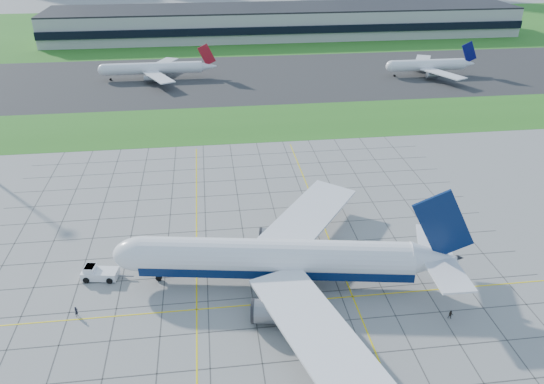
{
  "coord_description": "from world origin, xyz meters",
  "views": [
    {
      "loc": [
        -6.09,
        -75.52,
        61.29
      ],
      "look_at": [
        6.99,
        27.01,
        7.0
      ],
      "focal_mm": 35.0,
      "sensor_mm": 36.0,
      "label": 1
    }
  ],
  "objects_px": {
    "pushback_tug": "(98,273)",
    "distant_jet_2": "(429,65)",
    "crew_near": "(76,312)",
    "distant_jet_1": "(155,68)",
    "crew_far": "(451,315)",
    "airliner": "(278,259)"
  },
  "relations": [
    {
      "from": "crew_near",
      "to": "distant_jet_1",
      "type": "xyz_separation_m",
      "value": [
        3.56,
        149.03,
        3.52
      ]
    },
    {
      "from": "airliner",
      "to": "distant_jet_1",
      "type": "relative_size",
      "value": 1.4
    },
    {
      "from": "pushback_tug",
      "to": "distant_jet_2",
      "type": "xyz_separation_m",
      "value": [
        116.86,
        129.06,
        3.28
      ]
    },
    {
      "from": "pushback_tug",
      "to": "distant_jet_1",
      "type": "distance_m",
      "value": 138.51
    },
    {
      "from": "airliner",
      "to": "distant_jet_2",
      "type": "height_order",
      "value": "airliner"
    },
    {
      "from": "airliner",
      "to": "distant_jet_2",
      "type": "xyz_separation_m",
      "value": [
        83.32,
        134.95,
        -1.1
      ]
    },
    {
      "from": "pushback_tug",
      "to": "crew_near",
      "type": "distance_m",
      "value": 10.76
    },
    {
      "from": "crew_near",
      "to": "crew_far",
      "type": "bearing_deg",
      "value": -74.43
    },
    {
      "from": "crew_near",
      "to": "distant_jet_2",
      "type": "bearing_deg",
      "value": -16.98
    },
    {
      "from": "airliner",
      "to": "crew_near",
      "type": "distance_m",
      "value": 36.17
    },
    {
      "from": "crew_far",
      "to": "distant_jet_2",
      "type": "xyz_separation_m",
      "value": [
        55.5,
        148.38,
        3.63
      ]
    },
    {
      "from": "distant_jet_1",
      "to": "distant_jet_2",
      "type": "bearing_deg",
      "value": -4.66
    },
    {
      "from": "distant_jet_2",
      "to": "crew_near",
      "type": "bearing_deg",
      "value": -130.41
    },
    {
      "from": "crew_far",
      "to": "distant_jet_2",
      "type": "distance_m",
      "value": 158.46
    },
    {
      "from": "pushback_tug",
      "to": "crew_far",
      "type": "height_order",
      "value": "pushback_tug"
    },
    {
      "from": "crew_near",
      "to": "distant_jet_2",
      "type": "height_order",
      "value": "distant_jet_2"
    },
    {
      "from": "crew_near",
      "to": "distant_jet_1",
      "type": "relative_size",
      "value": 0.04
    },
    {
      "from": "pushback_tug",
      "to": "crew_far",
      "type": "relative_size",
      "value": 5.75
    },
    {
      "from": "airliner",
      "to": "crew_far",
      "type": "relative_size",
      "value": 37.75
    },
    {
      "from": "airliner",
      "to": "distant_jet_2",
      "type": "relative_size",
      "value": 1.52
    },
    {
      "from": "pushback_tug",
      "to": "distant_jet_2",
      "type": "relative_size",
      "value": 0.23
    },
    {
      "from": "crew_near",
      "to": "crew_far",
      "type": "height_order",
      "value": "crew_near"
    }
  ]
}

